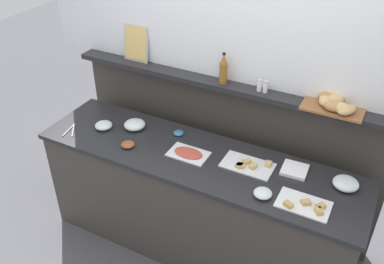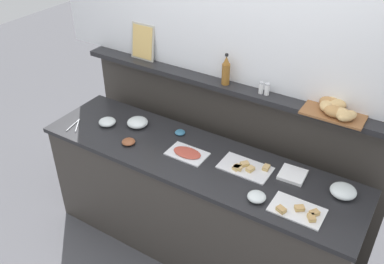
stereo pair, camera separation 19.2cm
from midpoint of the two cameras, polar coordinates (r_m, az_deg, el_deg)
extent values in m
plane|color=#4C4C51|center=(4.02, 3.12, -9.31)|extent=(12.00, 12.00, 0.00)
cube|color=#3D3833|center=(3.32, -1.10, -9.95)|extent=(2.38, 0.61, 0.89)
cube|color=#232326|center=(3.02, -1.19, -3.59)|extent=(2.42, 0.65, 0.03)
cube|color=#3D3833|center=(3.54, 2.77, -2.64)|extent=(2.55, 0.08, 1.28)
cube|color=#232326|center=(3.16, 2.70, 6.59)|extent=(2.55, 0.22, 0.04)
cube|color=silver|center=(2.94, 5.68, -4.55)|extent=(0.36, 0.21, 0.01)
cube|color=tan|center=(2.94, 8.45, -4.48)|extent=(0.04, 0.06, 0.01)
cube|color=#E5C666|center=(2.93, 8.46, -4.36)|extent=(0.04, 0.06, 0.01)
cube|color=tan|center=(2.93, 8.47, -4.23)|extent=(0.04, 0.06, 0.01)
cube|color=tan|center=(2.94, 5.58, -4.16)|extent=(0.07, 0.07, 0.01)
cube|color=#E5C666|center=(2.94, 5.59, -4.04)|extent=(0.07, 0.07, 0.01)
cube|color=tan|center=(2.93, 5.60, -3.92)|extent=(0.07, 0.07, 0.01)
cube|color=tan|center=(2.91, 4.56, -4.69)|extent=(0.05, 0.06, 0.01)
cube|color=#E5C666|center=(2.90, 4.57, -4.56)|extent=(0.05, 0.06, 0.01)
cube|color=tan|center=(2.90, 4.58, -4.44)|extent=(0.05, 0.06, 0.01)
cube|color=tan|center=(2.91, 6.39, -4.79)|extent=(0.05, 0.06, 0.01)
cube|color=#E5C666|center=(2.90, 6.40, -4.67)|extent=(0.05, 0.06, 0.01)
cube|color=tan|center=(2.90, 6.40, -4.54)|extent=(0.05, 0.06, 0.01)
cube|color=tan|center=(2.90, 4.70, -4.71)|extent=(0.06, 0.05, 0.01)
cube|color=#E5C666|center=(2.90, 4.70, -4.59)|extent=(0.06, 0.05, 0.01)
cube|color=tan|center=(2.89, 4.71, -4.47)|extent=(0.06, 0.05, 0.01)
cube|color=white|center=(2.69, 12.88, -9.60)|extent=(0.32, 0.20, 0.01)
cube|color=tan|center=(2.65, 10.86, -9.80)|extent=(0.07, 0.06, 0.01)
cube|color=#E5C666|center=(2.64, 10.88, -9.68)|extent=(0.07, 0.06, 0.01)
cube|color=tan|center=(2.64, 10.90, -9.55)|extent=(0.07, 0.06, 0.01)
cube|color=tan|center=(2.69, 13.16, -9.43)|extent=(0.07, 0.07, 0.01)
cube|color=#E5C666|center=(2.68, 13.18, -9.30)|extent=(0.07, 0.07, 0.01)
cube|color=tan|center=(2.68, 13.20, -9.18)|extent=(0.07, 0.07, 0.01)
cube|color=tan|center=(2.68, 15.04, -9.87)|extent=(0.06, 0.07, 0.01)
cube|color=#E5C666|center=(2.68, 15.07, -9.75)|extent=(0.06, 0.07, 0.01)
cube|color=tan|center=(2.67, 15.09, -9.62)|extent=(0.06, 0.07, 0.01)
cube|color=tan|center=(2.65, 14.75, -10.50)|extent=(0.06, 0.07, 0.01)
cube|color=#E5C666|center=(2.64, 14.78, -10.37)|extent=(0.06, 0.07, 0.01)
cube|color=tan|center=(2.64, 14.80, -10.25)|extent=(0.06, 0.07, 0.01)
cube|color=silver|center=(3.03, -2.31, -3.05)|extent=(0.29, 0.18, 0.01)
ellipsoid|color=#B24738|center=(3.02, -2.32, -2.88)|extent=(0.22, 0.13, 0.01)
ellipsoid|color=silver|center=(3.39, -13.49, 0.85)|extent=(0.14, 0.14, 0.05)
ellipsoid|color=white|center=(3.40, -13.46, 0.71)|extent=(0.11, 0.11, 0.03)
ellipsoid|color=silver|center=(3.34, -9.42, 0.96)|extent=(0.17, 0.17, 0.07)
ellipsoid|color=#E5CC66|center=(3.35, -9.40, 0.79)|extent=(0.13, 0.13, 0.04)
ellipsoid|color=silver|center=(2.87, 18.32, -6.67)|extent=(0.17, 0.17, 0.07)
ellipsoid|color=#E5CC66|center=(2.88, 18.28, -6.85)|extent=(0.13, 0.13, 0.04)
ellipsoid|color=silver|center=(2.70, 7.54, -8.28)|extent=(0.12, 0.12, 0.05)
ellipsoid|color=#F28C4C|center=(2.70, 7.53, -8.41)|extent=(0.09, 0.09, 0.03)
ellipsoid|color=brown|center=(3.15, -10.42, -1.71)|extent=(0.10, 0.10, 0.04)
ellipsoid|color=teal|center=(3.24, -3.54, -0.17)|extent=(0.08, 0.08, 0.03)
cylinder|color=#B7BABF|center=(3.44, -17.36, 0.18)|extent=(0.11, 0.15, 0.01)
cylinder|color=#B7BABF|center=(3.45, -17.94, 0.21)|extent=(0.04, 0.18, 0.01)
sphere|color=#B7BABF|center=(3.51, -17.18, 0.98)|extent=(0.01, 0.01, 0.01)
cube|color=white|center=(2.93, 11.92, -5.08)|extent=(0.18, 0.18, 0.02)
cylinder|color=#8E5B23|center=(3.09, 2.44, 7.97)|extent=(0.06, 0.06, 0.16)
cone|color=#8E5B23|center=(3.04, 2.49, 9.84)|extent=(0.05, 0.05, 0.06)
cylinder|color=black|center=(3.02, 2.51, 10.51)|extent=(0.02, 0.02, 0.02)
cylinder|color=white|center=(3.01, 7.32, 6.17)|extent=(0.03, 0.03, 0.08)
cylinder|color=#B7BABF|center=(2.99, 7.38, 6.91)|extent=(0.03, 0.03, 0.01)
cylinder|color=white|center=(3.00, 8.10, 5.98)|extent=(0.03, 0.03, 0.08)
cylinder|color=#B7BABF|center=(2.98, 8.17, 6.72)|extent=(0.03, 0.03, 0.01)
cube|color=brown|center=(2.92, 16.83, 3.24)|extent=(0.40, 0.26, 0.02)
ellipsoid|color=tan|center=(2.89, 15.88, 4.00)|extent=(0.13, 0.15, 0.06)
ellipsoid|color=#B7844C|center=(2.94, 16.50, 4.42)|extent=(0.14, 0.13, 0.07)
ellipsoid|color=tan|center=(2.83, 18.43, 2.83)|extent=(0.15, 0.17, 0.06)
ellipsoid|color=tan|center=(2.96, 16.57, 4.71)|extent=(0.15, 0.17, 0.07)
ellipsoid|color=#B7844C|center=(2.84, 16.82, 3.37)|extent=(0.13, 0.10, 0.07)
ellipsoid|color=tan|center=(2.83, 17.82, 3.07)|extent=(0.16, 0.13, 0.07)
ellipsoid|color=#AD7A47|center=(2.94, 16.03, 4.55)|extent=(0.12, 0.10, 0.07)
ellipsoid|color=tan|center=(2.92, 17.08, 4.20)|extent=(0.16, 0.15, 0.07)
cube|color=#B2AD9E|center=(3.47, -9.17, 11.74)|extent=(0.22, 0.06, 0.29)
cube|color=#E0B766|center=(3.46, -9.25, 11.71)|extent=(0.19, 0.04, 0.26)
camera|label=1|loc=(0.10, -91.80, -1.20)|focal=39.36mm
camera|label=2|loc=(0.10, 88.20, 1.20)|focal=39.36mm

